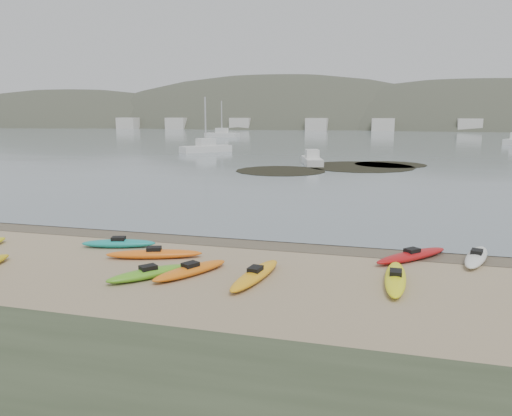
% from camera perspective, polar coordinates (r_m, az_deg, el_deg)
% --- Properties ---
extents(ground, '(600.00, 600.00, 0.00)m').
position_cam_1_polar(ground, '(22.42, -0.00, -3.77)').
color(ground, tan).
rests_on(ground, ground).
extents(wet_sand, '(60.00, 60.00, 0.00)m').
position_cam_1_polar(wet_sand, '(22.14, -0.20, -3.95)').
color(wet_sand, brown).
rests_on(wet_sand, ground).
extents(water, '(1200.00, 1200.00, 0.00)m').
position_cam_1_polar(water, '(321.04, 14.35, 9.46)').
color(water, slate).
rests_on(water, ground).
extents(kayaks, '(23.28, 9.81, 0.34)m').
position_cam_1_polar(kayaks, '(19.31, -10.86, -5.85)').
color(kayaks, teal).
rests_on(kayaks, ground).
extents(kelp_mats, '(18.71, 17.37, 0.04)m').
position_cam_1_polar(kelp_mats, '(53.27, 10.18, 4.58)').
color(kelp_mats, black).
rests_on(kelp_mats, water).
extents(moored_boats, '(93.86, 74.33, 1.16)m').
position_cam_1_polar(moored_boats, '(96.12, 14.06, 7.44)').
color(moored_boats, silver).
rests_on(moored_boats, ground).
extents(far_hills, '(550.00, 135.00, 80.00)m').
position_cam_1_polar(far_hills, '(218.61, 24.02, 4.20)').
color(far_hills, '#384235').
rests_on(far_hills, ground).
extents(far_town, '(199.00, 5.00, 4.00)m').
position_cam_1_polar(far_town, '(165.98, 15.48, 9.16)').
color(far_town, beige).
rests_on(far_town, ground).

